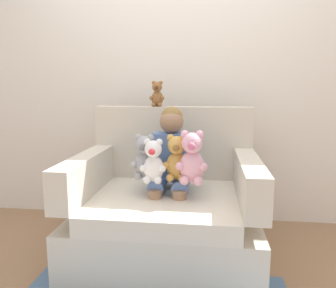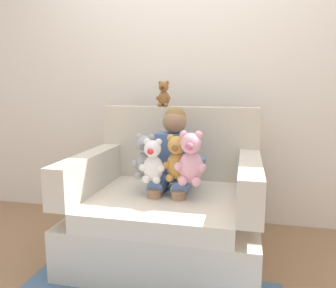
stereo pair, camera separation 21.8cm
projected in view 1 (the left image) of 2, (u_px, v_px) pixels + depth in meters
ground_plane at (166, 256)px, 2.37m from camera, size 8.00×8.00×0.00m
back_wall at (178, 72)px, 2.94m from camera, size 6.00×0.10×2.60m
armchair at (167, 210)px, 2.36m from camera, size 1.23×1.02×1.02m
seated_child at (171, 160)px, 2.35m from camera, size 0.45×0.39×0.82m
plush_honey at (177, 159)px, 2.20m from camera, size 0.18×0.15×0.31m
plush_grey at (145, 158)px, 2.24m from camera, size 0.18×0.15×0.30m
plush_white at (153, 162)px, 2.16m from camera, size 0.17×0.14×0.28m
plush_pink at (192, 159)px, 2.13m from camera, size 0.20×0.17×0.34m
plush_brown_on_backrest at (157, 95)px, 2.63m from camera, size 0.12×0.10×0.20m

